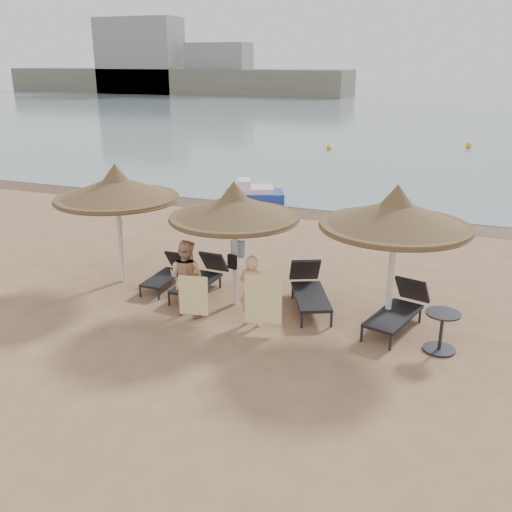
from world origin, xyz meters
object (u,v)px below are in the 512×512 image
at_px(palapa_right, 396,215).
at_px(lounger_near_left, 202,277).
at_px(palapa_center, 234,208).
at_px(person_right, 252,285).
at_px(palapa_left, 116,189).
at_px(side_table, 441,333).
at_px(lounger_far_left, 167,273).
at_px(pedal_boat, 254,196).
at_px(lounger_near_right, 309,289).
at_px(person_left, 186,272).
at_px(lounger_far_right, 399,308).

relative_size(palapa_right, lounger_near_left, 1.58).
distance_m(palapa_center, person_right, 1.86).
xyz_separation_m(palapa_left, side_table, (7.99, -0.94, -2.06)).
distance_m(lounger_far_left, pedal_boat, 8.66).
xyz_separation_m(palapa_center, lounger_near_left, (-1.07, 0.38, -1.95)).
xyz_separation_m(lounger_near_right, person_right, (-0.86, -1.44, 0.50)).
height_order(lounger_near_left, person_left, person_left).
xyz_separation_m(palapa_right, person_left, (-4.33, -1.05, -1.46)).
relative_size(palapa_right, person_right, 1.69).
xyz_separation_m(palapa_left, lounger_near_left, (2.24, 0.08, -2.06)).
xyz_separation_m(person_left, pedal_boat, (-2.29, 9.95, -0.62)).
xyz_separation_m(palapa_center, lounger_far_right, (3.76, 0.18, -1.93)).
height_order(lounger_far_left, person_right, person_right).
xyz_separation_m(lounger_near_left, person_left, (0.26, -1.27, 0.62)).
relative_size(palapa_center, lounger_far_right, 1.35).
height_order(person_left, person_right, person_left).
distance_m(lounger_far_left, person_right, 3.24).
bearing_deg(palapa_center, person_left, -132.28).
xyz_separation_m(lounger_far_left, lounger_near_right, (3.73, 0.07, 0.09)).
relative_size(palapa_center, palapa_right, 0.95).
height_order(lounger_near_right, pedal_boat, pedal_boat).
bearing_deg(person_right, lounger_far_right, -158.16).
bearing_deg(side_table, palapa_center, 172.24).
bearing_deg(lounger_near_left, side_table, -7.34).
bearing_deg(person_right, pedal_boat, -67.17).
relative_size(palapa_left, side_table, 3.78).
height_order(side_table, pedal_boat, pedal_boat).
bearing_deg(lounger_near_right, person_left, -174.68).
distance_m(lounger_far_right, side_table, 1.24).
height_order(palapa_left, palapa_center, palapa_left).
relative_size(lounger_far_right, person_right, 1.18).
xyz_separation_m(palapa_right, lounger_far_right, (0.23, 0.02, -2.06)).
relative_size(person_right, pedal_boat, 0.72).
height_order(palapa_right, lounger_far_right, palapa_right).
xyz_separation_m(lounger_near_left, lounger_near_right, (2.71, 0.14, 0.04)).
bearing_deg(side_table, lounger_far_right, 138.32).
distance_m(palapa_center, person_left, 1.79).
xyz_separation_m(lounger_far_right, side_table, (0.92, -0.82, -0.03)).
distance_m(lounger_far_left, lounger_far_right, 5.85).
bearing_deg(side_table, lounger_far_left, 170.76).
xyz_separation_m(lounger_far_left, lounger_far_right, (5.84, -0.28, 0.08)).
relative_size(palapa_right, lounger_far_right, 1.43).
bearing_deg(palapa_left, palapa_center, -5.20).
relative_size(palapa_left, person_right, 1.67).
height_order(palapa_left, palapa_right, palapa_right).
distance_m(lounger_far_left, person_left, 1.98).
relative_size(palapa_left, lounger_far_right, 1.41).
xyz_separation_m(palapa_center, lounger_near_right, (1.64, 0.53, -1.92)).
bearing_deg(palapa_center, lounger_far_right, 2.81).
height_order(palapa_center, lounger_near_right, palapa_center).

